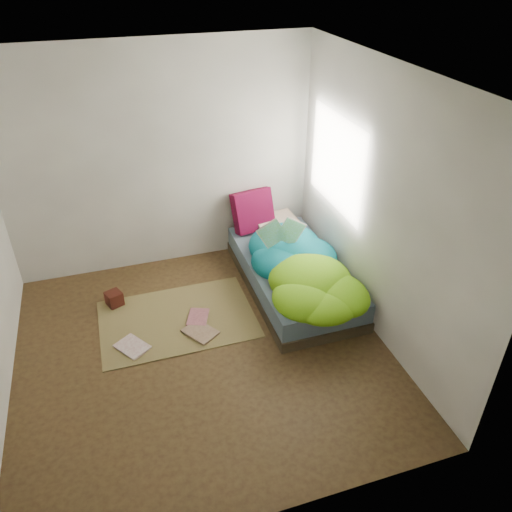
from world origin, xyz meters
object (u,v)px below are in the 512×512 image
at_px(pillow_magenta, 253,211).
at_px(bed, 293,275).
at_px(open_book, 282,225).
at_px(wooden_box, 114,299).
at_px(floor_book_a, 123,353).
at_px(floor_book_b, 188,317).

bearing_deg(pillow_magenta, bed, -88.52).
distance_m(pillow_magenta, open_book, 0.85).
relative_size(wooden_box, floor_book_a, 0.49).
height_order(bed, open_book, open_book).
bearing_deg(pillow_magenta, open_book, -96.35).
relative_size(bed, wooden_box, 12.73).
distance_m(floor_book_a, floor_book_b, 0.79).
bearing_deg(open_book, wooden_box, 176.90).
bearing_deg(floor_book_b, pillow_magenta, 66.64).
relative_size(bed, pillow_magenta, 4.01).
bearing_deg(floor_book_b, bed, 30.16).
distance_m(open_book, floor_book_a, 2.09).
relative_size(pillow_magenta, floor_book_a, 1.57).
height_order(pillow_magenta, open_book, open_book).
bearing_deg(floor_book_b, floor_book_a, -132.65).
bearing_deg(wooden_box, bed, -8.11).
height_order(bed, floor_book_a, bed).
height_order(pillow_magenta, wooden_box, pillow_magenta).
bearing_deg(pillow_magenta, floor_book_a, -152.35).
xyz_separation_m(open_book, floor_book_b, (-1.13, -0.25, -0.79)).
xyz_separation_m(open_book, floor_book_a, (-1.84, -0.60, -0.79)).
xyz_separation_m(pillow_magenta, wooden_box, (-1.78, -0.60, -0.50)).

